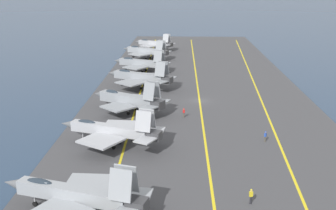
{
  "coord_description": "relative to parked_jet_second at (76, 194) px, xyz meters",
  "views": [
    {
      "loc": [
        -84.66,
        3.8,
        25.08
      ],
      "look_at": [
        -11.54,
        6.23,
        2.9
      ],
      "focal_mm": 45.0,
      "sensor_mm": 36.0,
      "label": 1
    }
  ],
  "objects": [
    {
      "name": "crew_red_vest",
      "position": [
        33.53,
        -11.73,
        -1.43
      ],
      "size": [
        0.3,
        0.4,
        1.79
      ],
      "color": "#4C473D",
      "rests_on": "carrier_deck"
    },
    {
      "name": "ground_plane",
      "position": [
        44.61,
        -15.07,
        -2.82
      ],
      "size": [
        2000.0,
        2000.0,
        0.0
      ],
      "primitive_type": "plane",
      "color": "navy"
    },
    {
      "name": "crew_yellow_vest",
      "position": [
        2.85,
        -19.26,
        -1.41
      ],
      "size": [
        0.38,
        0.45,
        1.84
      ],
      "color": "#232328",
      "rests_on": "carrier_deck"
    },
    {
      "name": "parked_jet_fourth",
      "position": [
        36.17,
        -1.21,
        0.18
      ],
      "size": [
        12.6,
        15.72,
        6.72
      ],
      "color": "gray",
      "rests_on": "carrier_deck"
    },
    {
      "name": "parked_jet_second",
      "position": [
        0.0,
        0.0,
        0.0
      ],
      "size": [
        12.63,
        17.33,
        6.45
      ],
      "color": "#93999E",
      "rests_on": "carrier_deck"
    },
    {
      "name": "carrier_deck",
      "position": [
        44.61,
        -15.07,
        -2.62
      ],
      "size": [
        200.55,
        47.03,
        0.4
      ],
      "primitive_type": "cube",
      "color": "#424244",
      "rests_on": "ground"
    },
    {
      "name": "deck_stripe_centerline",
      "position": [
        44.61,
        -15.07,
        -2.42
      ],
      "size": [
        180.49,
        0.36,
        0.01
      ],
      "primitive_type": "cube",
      "color": "yellow",
      "rests_on": "carrier_deck"
    },
    {
      "name": "parked_jet_eighth",
      "position": [
        108.5,
        -1.47,
        0.02
      ],
      "size": [
        12.13,
        15.18,
        6.01
      ],
      "color": "#A8AAAF",
      "rests_on": "carrier_deck"
    },
    {
      "name": "crew_blue_vest",
      "position": [
        21.87,
        -24.44,
        -1.45
      ],
      "size": [
        0.46,
        0.43,
        1.77
      ],
      "color": "#4C473D",
      "rests_on": "carrier_deck"
    },
    {
      "name": "parked_jet_fifth",
      "position": [
        54.71,
        -1.68,
        0.31
      ],
      "size": [
        13.71,
        16.91,
        6.8
      ],
      "color": "gray",
      "rests_on": "carrier_deck"
    },
    {
      "name": "parked_jet_sixth",
      "position": [
        72.22,
        -0.27,
        0.08
      ],
      "size": [
        12.35,
        16.2,
        6.34
      ],
      "color": "gray",
      "rests_on": "carrier_deck"
    },
    {
      "name": "parked_jet_seventh",
      "position": [
        91.35,
        0.07,
        0.18
      ],
      "size": [
        12.93,
        16.22,
        6.32
      ],
      "color": "#93999E",
      "rests_on": "carrier_deck"
    },
    {
      "name": "deck_stripe_foul_line",
      "position": [
        44.61,
        -28.0,
        -2.42
      ],
      "size": [
        180.16,
        11.66,
        0.01
      ],
      "primitive_type": "cube",
      "rotation": [
        0.0,
        0.0,
        -0.06
      ],
      "color": "yellow",
      "rests_on": "carrier_deck"
    },
    {
      "name": "parked_jet_third",
      "position": [
        19.38,
        -0.8,
        0.21
      ],
      "size": [
        12.43,
        16.78,
        6.39
      ],
      "color": "#A8AAAF",
      "rests_on": "carrier_deck"
    },
    {
      "name": "deck_stripe_edge_line",
      "position": [
        44.61,
        -2.13,
        -2.42
      ],
      "size": [
        180.46,
        4.08,
        0.01
      ],
      "primitive_type": "cube",
      "rotation": [
        0.0,
        0.0,
        0.02
      ],
      "color": "yellow",
      "rests_on": "carrier_deck"
    }
  ]
}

